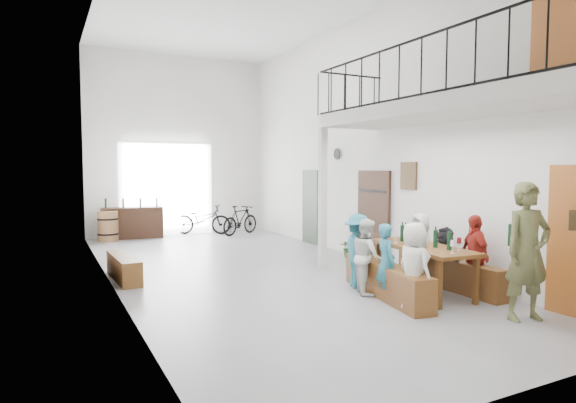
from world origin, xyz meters
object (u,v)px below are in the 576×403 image
tasting_table (423,251)px  host_standing (527,251)px  bicycle_near (202,219)px  side_bench (124,268)px  bench_inner (386,280)px  oak_barrel (108,226)px  serving_counter (132,223)px

tasting_table → host_standing: size_ratio=1.09×
host_standing → bicycle_near: 10.31m
tasting_table → side_bench: tasting_table is taller
bench_inner → oak_barrel: size_ratio=2.72×
bench_inner → bicycle_near: bearing=103.3°
bench_inner → serving_counter: bearing=117.0°
serving_counter → bench_inner: bearing=-67.7°
oak_barrel → serving_counter: 0.74m
tasting_table → serving_counter: bearing=116.6°
bicycle_near → side_bench: bearing=178.6°
host_standing → bicycle_near: bearing=110.3°
oak_barrel → host_standing: (4.20, -10.01, 0.51)m
bench_inner → oak_barrel: 8.84m
side_bench → bicycle_near: bicycle_near is taller
serving_counter → side_bench: bearing=-95.2°
oak_barrel → serving_counter: bearing=19.7°
host_standing → tasting_table: bearing=111.7°
side_bench → bench_inner: bearing=-41.4°
serving_counter → host_standing: 10.85m
bench_inner → host_standing: (0.95, -1.79, 0.67)m
tasting_table → bench_inner: size_ratio=0.89×
serving_counter → tasting_table: bearing=-63.8°
side_bench → bicycle_near: 6.13m
tasting_table → oak_barrel: bearing=121.3°
tasting_table → bicycle_near: (-1.13, 8.51, -0.25)m
serving_counter → host_standing: size_ratio=0.92×
tasting_table → side_bench: size_ratio=1.29×
bench_inner → serving_counter: (-2.55, 8.47, 0.19)m
tasting_table → side_bench: 5.34m
bench_inner → oak_barrel: bearing=121.8°
serving_counter → bicycle_near: size_ratio=0.98×
tasting_table → serving_counter: serving_counter is taller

